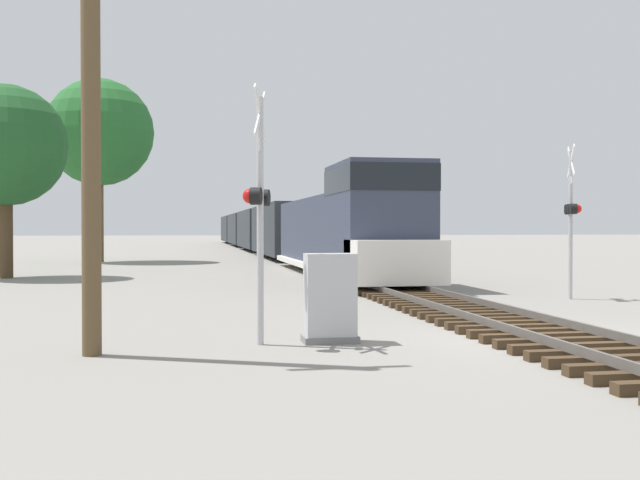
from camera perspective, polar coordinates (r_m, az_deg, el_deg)
The scene contains 9 objects.
ground_plane at distance 14.51m, azimuth 16.48°, elevation -7.26°, with size 400.00×400.00×0.00m, color gray.
rail_track_bed at distance 14.49m, azimuth 16.48°, elevation -6.73°, with size 2.60×160.00×0.31m.
freight_train at distance 65.06m, azimuth -4.52°, elevation 0.78°, with size 2.96×87.70×4.25m.
crossing_signal_near at distance 13.17m, azimuth -4.69°, elevation 2.88°, with size 0.57×1.01×4.52m.
crossing_signal_far at distance 22.76m, azimuth 18.63°, elevation 2.02°, with size 0.56×1.01×4.44m.
relay_cabinet at distance 13.45m, azimuth 0.77°, elevation -4.49°, with size 0.98×0.58×1.60m.
utility_pole at distance 12.82m, azimuth -17.08°, elevation 12.45°, with size 1.80×0.31×9.02m.
tree_far_right at distance 33.36m, azimuth -22.86°, elevation 6.62°, with size 4.96×4.96×7.93m.
tree_mid_background at distance 47.40m, azimuth -16.44°, elevation 7.86°, with size 6.43×6.43×11.05m.
Camera 1 is at (-6.46, -12.83, 2.05)m, focal length 42.00 mm.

